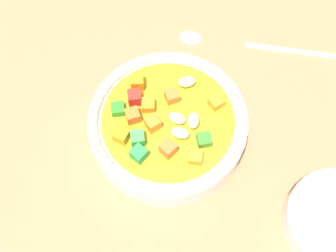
{
  "coord_description": "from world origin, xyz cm",
  "views": [
    {
      "loc": [
        -3.85,
        22.34,
        48.86
      ],
      "look_at": [
        0.0,
        0.0,
        2.31
      ],
      "focal_mm": 45.37,
      "sensor_mm": 36.0,
      "label": 1
    }
  ],
  "objects": [
    {
      "name": "ground_plane",
      "position": [
        0.0,
        0.0,
        -1.0
      ],
      "size": [
        140.0,
        140.0,
        2.0
      ],
      "primitive_type": "cube",
      "color": "#9E754F"
    },
    {
      "name": "soup_bowl_main",
      "position": [
        0.02,
        0.02,
        2.62
      ],
      "size": [
        19.06,
        19.06,
        6.01
      ],
      "color": "white",
      "rests_on": "ground_plane"
    },
    {
      "name": "spoon",
      "position": [
        -9.26,
        -15.55,
        0.39
      ],
      "size": [
        24.26,
        2.39,
        0.85
      ],
      "rotation": [
        0.0,
        0.0,
        6.29
      ],
      "color": "silver",
      "rests_on": "ground_plane"
    }
  ]
}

